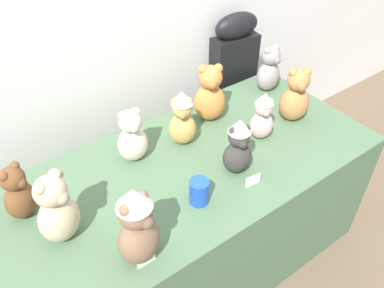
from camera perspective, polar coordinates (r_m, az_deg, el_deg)
The scene contains 15 objects.
display_table at distance 2.03m, azimuth 0.00°, elevation -10.40°, with size 1.74×0.81×0.72m, color #4C6B4C.
instrument_case at distance 2.56m, azimuth 5.67°, elevation 7.10°, with size 0.29×0.15×1.08m.
teddy_bear_chestnut at distance 1.63m, azimuth -23.67°, elevation -6.52°, with size 0.16×0.16×0.25m.
teddy_bear_honey at distance 1.80m, azimuth -1.40°, elevation 3.65°, with size 0.17×0.16×0.28m.
teddy_bear_ash at distance 2.24m, azimuth 11.02°, elevation 10.41°, with size 0.14×0.12×0.26m.
teddy_bear_blush at distance 1.87m, azimuth 10.10°, elevation 3.91°, with size 0.14×0.13×0.25m.
teddy_bear_caramel at distance 2.02m, azimuth 14.64°, elevation 6.62°, with size 0.19×0.18×0.29m.
teddy_bear_charcoal at distance 1.66m, azimuth 6.63°, elevation -0.44°, with size 0.15×0.14×0.28m.
teddy_bear_mocha at distance 1.34m, azimuth -7.85°, elevation -11.67°, with size 0.18×0.17×0.34m.
teddy_bear_sand at distance 1.48m, azimuth -18.86°, elevation -8.97°, with size 0.20×0.19×0.30m.
teddy_bear_ginger at distance 1.96m, azimuth 2.58°, elevation 7.09°, with size 0.20×0.19×0.31m.
teddy_bear_cream at distance 1.74m, azimuth -8.60°, elevation 1.00°, with size 0.15×0.13×0.27m.
party_cup_blue at distance 1.58m, azimuth 1.02°, elevation -6.85°, with size 0.08×0.08×0.11m, color blue.
name_card_front_left at distance 1.43m, azimuth -6.60°, elevation -16.10°, with size 0.07×0.01×0.05m, color white.
name_card_front_middle at distance 1.68m, azimuth 8.74°, elevation -5.17°, with size 0.07×0.01×0.05m, color white.
Camera 1 is at (-0.76, -0.79, 1.93)m, focal length 37.13 mm.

